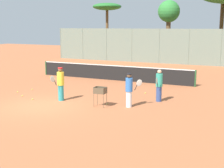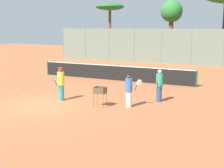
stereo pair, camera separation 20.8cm
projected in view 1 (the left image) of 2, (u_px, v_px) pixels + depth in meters
name	position (u px, v px, depth m)	size (l,w,h in m)	color
ground_plane	(41.00, 106.00, 15.05)	(80.00, 80.00, 0.00)	#B7663D
tennis_net	(112.00, 72.00, 22.14)	(11.71, 0.10, 1.07)	#26592D
back_fence	(159.00, 46.00, 31.90)	(24.23, 0.08, 3.53)	gray
tree_0	(169.00, 13.00, 35.50)	(2.49, 2.49, 6.68)	brown
tree_1	(107.00, 8.00, 39.59)	(3.65, 3.65, 6.66)	brown
player_white_outfit	(129.00, 90.00, 14.72)	(0.70, 0.68, 1.62)	white
player_red_cap	(61.00, 84.00, 16.00)	(0.36, 0.90, 1.73)	teal
player_yellow_shirt	(159.00, 85.00, 15.83)	(0.34, 0.90, 1.65)	#334C8C
ball_cart	(101.00, 92.00, 14.83)	(0.56, 0.41, 0.95)	brown
tennis_ball_0	(132.00, 83.00, 20.92)	(0.07, 0.07, 0.07)	#D1E54C
tennis_ball_1	(32.00, 99.00, 16.33)	(0.07, 0.07, 0.07)	#D1E54C
tennis_ball_2	(145.00, 93.00, 17.81)	(0.07, 0.07, 0.07)	#D1E54C
tennis_ball_3	(107.00, 104.00, 15.34)	(0.07, 0.07, 0.07)	#D1E54C
tennis_ball_4	(18.00, 92.00, 18.12)	(0.07, 0.07, 0.07)	#D1E54C
tennis_ball_5	(141.00, 83.00, 20.75)	(0.07, 0.07, 0.07)	#D1E54C
tennis_ball_6	(32.00, 89.00, 18.84)	(0.07, 0.07, 0.07)	#D1E54C
tennis_ball_7	(22.00, 96.00, 17.15)	(0.07, 0.07, 0.07)	#D1E54C
tennis_ball_8	(50.00, 77.00, 23.48)	(0.07, 0.07, 0.07)	#D1E54C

